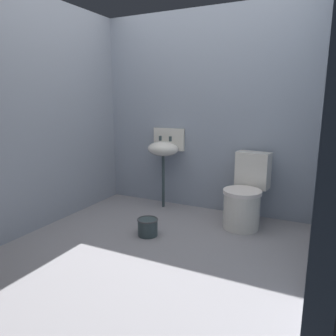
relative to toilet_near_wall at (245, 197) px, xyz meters
name	(u,v)px	position (x,y,z in m)	size (l,w,h in m)	color
ground_plane	(153,253)	(-0.62, -0.94, -0.36)	(3.02, 2.99, 0.08)	gray
wall_back	(205,113)	(-0.62, 0.40, 0.86)	(3.02, 0.10, 2.37)	#8B95A5
wall_left	(43,115)	(-1.98, -0.84, 0.86)	(0.10, 2.79, 2.37)	#8B92A0
wall_right	(332,123)	(0.74, -0.84, 0.86)	(0.10, 2.79, 2.37)	#8799AA
toilet_near_wall	(245,197)	(0.00, 0.00, 0.00)	(0.45, 0.63, 0.78)	silver
sink	(164,148)	(-1.07, 0.19, 0.43)	(0.42, 0.35, 0.99)	#324043
bucket	(148,227)	(-0.81, -0.69, -0.23)	(0.21, 0.21, 0.18)	#324043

